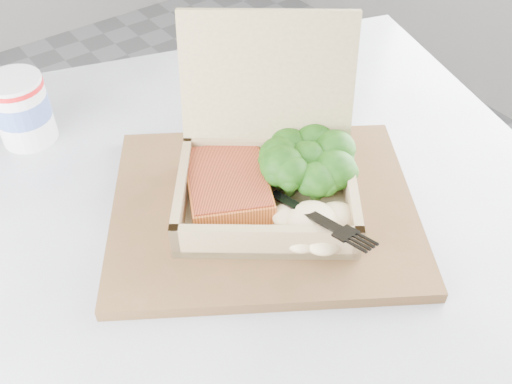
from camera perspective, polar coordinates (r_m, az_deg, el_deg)
cafe_table at (r=0.81m, az=-0.78°, el=-11.62°), size 1.00×1.00×0.73m
serving_tray at (r=0.67m, az=0.76°, el=-1.61°), size 0.45×0.43×0.02m
takeout_container at (r=0.65m, az=1.08°, el=3.32°), size 0.28×0.28×0.19m
salmon_fillet at (r=0.65m, az=-2.87°, el=0.77°), size 0.13×0.15×0.02m
broccoli_pile at (r=0.67m, az=5.21°, el=2.77°), size 0.12×0.12×0.04m
mashed_potatoes at (r=0.61m, az=5.67°, el=-2.94°), size 0.09×0.08×0.03m
plastic_fork at (r=0.61m, az=3.56°, el=-0.79°), size 0.02×0.15×0.03m
paper_cup at (r=0.81m, az=-22.44°, el=7.81°), size 0.07×0.07×0.09m
receipt at (r=0.83m, az=-1.89°, el=8.33°), size 0.12×0.14×0.00m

